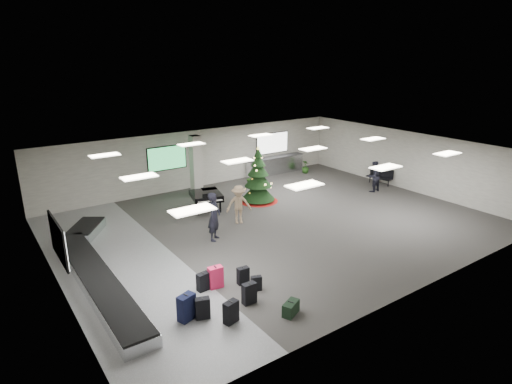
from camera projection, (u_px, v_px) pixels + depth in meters
ground at (276, 224)px, 18.90m from camera, size 18.00×18.00×0.00m
room_envelope at (261, 171)px, 18.50m from camera, size 18.02×14.02×3.21m
baggage_carousel at (95, 269)px, 14.50m from camera, size 2.28×9.71×0.43m
service_counter at (275, 165)px, 26.65m from camera, size 4.05×0.65×1.08m
suitcase_0 at (203, 308)px, 12.06m from camera, size 0.46×0.35×0.65m
suitcase_1 at (249, 293)px, 12.79m from camera, size 0.43×0.23×0.68m
pink_suitcase at (216, 277)px, 13.64m from camera, size 0.48×0.30×0.74m
suitcase_3 at (243, 276)px, 13.89m from camera, size 0.40×0.24×0.60m
navy_suitcase at (187, 307)px, 11.98m from camera, size 0.57×0.44×0.80m
suitcase_5 at (231, 312)px, 11.87m from camera, size 0.48×0.33×0.67m
green_duffel at (291, 308)px, 12.28m from camera, size 0.66×0.51×0.41m
suitcase_7 at (256, 283)px, 13.52m from camera, size 0.38×0.28×0.50m
suitcase_8 at (203, 282)px, 13.50m from camera, size 0.43×0.28×0.61m
christmas_tree at (258, 182)px, 21.55m from camera, size 2.02×2.02×2.88m
grand_piano at (206, 196)px, 20.38m from camera, size 1.73×2.02×0.99m
bench at (381, 175)px, 24.51m from camera, size 0.75×1.52×0.92m
traveler_a at (214, 217)px, 17.00m from camera, size 0.86×0.84×1.99m
traveler_b at (239, 204)px, 18.74m from camera, size 1.28×1.01×1.73m
traveler_bench at (374, 176)px, 23.10m from camera, size 0.84×0.66×1.69m
potted_plant_left at (250, 178)px, 24.39m from camera, size 0.58×0.57×0.82m
potted_plant_right at (305, 167)px, 26.85m from camera, size 0.54×0.54×0.81m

